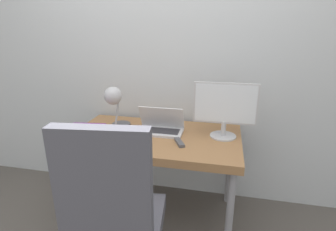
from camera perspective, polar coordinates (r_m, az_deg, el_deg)
The scene contains 9 objects.
wall_back at distance 2.32m, azimuth -0.20°, elevation 12.93°, with size 8.00×0.05×2.60m.
desk at distance 2.07m, azimuth -2.80°, elevation -5.99°, with size 1.31×0.74×0.74m.
laptop at distance 2.09m, azimuth -1.64°, elevation -2.47°, with size 0.36×0.20×0.20m.
monitor at distance 1.98m, azimuth 12.30°, elevation 1.67°, with size 0.46×0.20×0.42m.
desk_lamp at distance 2.11m, azimuth -11.63°, elevation 3.34°, with size 0.16×0.28×0.36m.
office_chair at distance 1.45m, azimuth -11.50°, elevation -20.91°, with size 0.55×0.57×1.15m.
book_stack at distance 1.98m, azimuth -17.74°, elevation -3.95°, with size 0.26×0.21×0.12m.
tv_remote at distance 1.89m, azimuth 2.48°, elevation -5.86°, with size 0.10×0.15×0.02m.
game_controller at distance 2.02m, azimuth -17.45°, elevation -4.80°, with size 0.15×0.11×0.04m.
Camera 1 is at (0.50, -1.45, 1.53)m, focal length 28.00 mm.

